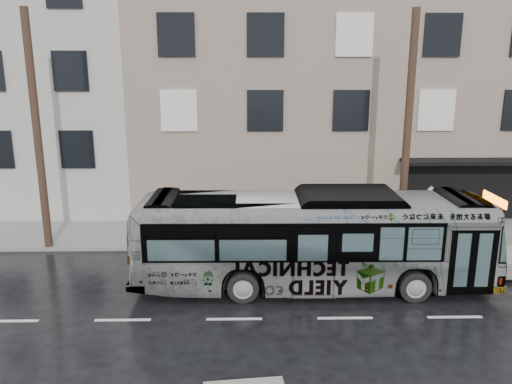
# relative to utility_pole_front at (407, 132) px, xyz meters

# --- Properties ---
(ground) EXTENTS (120.00, 120.00, 0.00)m
(ground) POSITION_rel_utility_pole_front_xyz_m (-6.50, -3.30, -4.65)
(ground) COLOR black
(ground) RESTS_ON ground
(sidewalk) EXTENTS (90.00, 3.60, 0.15)m
(sidewalk) POSITION_rel_utility_pole_front_xyz_m (-6.50, 1.60, -4.58)
(sidewalk) COLOR gray
(sidewalk) RESTS_ON ground
(building_taupe) EXTENTS (20.00, 12.00, 11.00)m
(building_taupe) POSITION_rel_utility_pole_front_xyz_m (-1.50, 9.40, 0.85)
(building_taupe) COLOR gray
(building_taupe) RESTS_ON ground
(utility_pole_front) EXTENTS (0.30, 0.30, 9.00)m
(utility_pole_front) POSITION_rel_utility_pole_front_xyz_m (0.00, 0.00, 0.00)
(utility_pole_front) COLOR #3C291E
(utility_pole_front) RESTS_ON sidewalk
(utility_pole_rear) EXTENTS (0.30, 0.30, 9.00)m
(utility_pole_rear) POSITION_rel_utility_pole_front_xyz_m (-14.00, 0.00, 0.00)
(utility_pole_rear) COLOR #3C291E
(utility_pole_rear) RESTS_ON sidewalk
(sign_post) EXTENTS (0.06, 0.06, 2.40)m
(sign_post) POSITION_rel_utility_pole_front_xyz_m (1.10, 0.00, -3.30)
(sign_post) COLOR slate
(sign_post) RESTS_ON sidewalk
(bus) EXTENTS (11.59, 2.81, 3.22)m
(bus) POSITION_rel_utility_pole_front_xyz_m (-4.01, -3.58, -3.04)
(bus) COLOR #B2B2B2
(bus) RESTS_ON ground
(white_sedan) EXTENTS (4.38, 1.97, 1.25)m
(white_sedan) POSITION_rel_utility_pole_front_xyz_m (2.99, -2.76, -4.03)
(white_sedan) COLOR beige
(white_sedan) RESTS_ON ground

